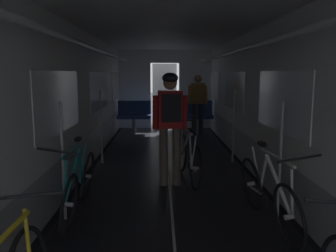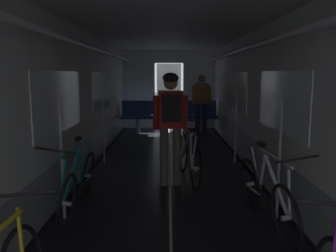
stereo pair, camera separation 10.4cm
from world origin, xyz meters
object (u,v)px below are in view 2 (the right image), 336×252
(bicycle_teal, at_px, (76,184))
(bicycle_white, at_px, (265,194))
(bicycle_silver_in_aisle, at_px, (187,157))
(bench_seat_far_left, at_px, (136,114))
(person_cyclist_aisle, at_px, (169,117))
(bench_seat_far_right, at_px, (198,114))
(person_standing_near_bench, at_px, (200,101))

(bicycle_teal, distance_m, bicycle_white, 2.23)
(bicycle_white, relative_size, bicycle_silver_in_aisle, 1.01)
(bench_seat_far_left, bearing_deg, bicycle_white, -72.40)
(bicycle_white, bearing_deg, person_cyclist_aisle, 125.97)
(bench_seat_far_left, bearing_deg, bench_seat_far_right, 0.00)
(bicycle_teal, bearing_deg, bicycle_silver_in_aisle, 43.05)
(bench_seat_far_right, bearing_deg, person_standing_near_bench, -89.59)
(person_standing_near_bench, bearing_deg, bicycle_teal, -110.42)
(bicycle_teal, relative_size, person_cyclist_aisle, 0.98)
(bicycle_white, distance_m, bicycle_silver_in_aisle, 1.88)
(bench_seat_far_right, xyz_separation_m, bicycle_white, (0.17, -6.21, -0.19))
(bench_seat_far_right, xyz_separation_m, person_cyclist_aisle, (-0.89, -4.75, 0.50))
(bicycle_white, height_order, person_cyclist_aisle, person_cyclist_aisle)
(person_standing_near_bench, bearing_deg, bench_seat_far_right, 90.41)
(bench_seat_far_right, bearing_deg, bicycle_teal, -109.18)
(bench_seat_far_left, distance_m, person_cyclist_aisle, 4.86)
(bench_seat_far_left, relative_size, bicycle_teal, 0.58)
(bench_seat_far_left, relative_size, person_standing_near_bench, 0.58)
(person_cyclist_aisle, distance_m, person_standing_near_bench, 4.47)
(bench_seat_far_left, relative_size, bicycle_silver_in_aisle, 0.58)
(bench_seat_far_left, bearing_deg, person_cyclist_aisle, -79.12)
(person_cyclist_aisle, bearing_deg, bicycle_silver_in_aisle, 41.39)
(bench_seat_far_left, height_order, person_standing_near_bench, person_standing_near_bench)
(bench_seat_far_left, distance_m, person_standing_near_bench, 1.89)
(bench_seat_far_right, distance_m, person_standing_near_bench, 0.55)
(bench_seat_far_left, xyz_separation_m, bicycle_teal, (-0.23, -5.83, -0.19))
(person_cyclist_aisle, relative_size, person_standing_near_bench, 1.03)
(bench_seat_far_left, height_order, person_cyclist_aisle, person_cyclist_aisle)
(bench_seat_far_right, xyz_separation_m, bicycle_silver_in_aisle, (-0.59, -4.49, -0.18))
(bench_seat_far_left, height_order, bicycle_teal, bicycle_teal)
(bicycle_white, bearing_deg, bicycle_teal, 170.38)
(bench_seat_far_right, relative_size, bicycle_white, 0.58)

